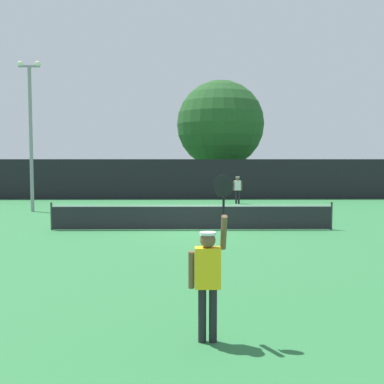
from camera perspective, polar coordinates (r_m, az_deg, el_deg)
ground_plane at (r=17.80m, az=-0.01°, el=-4.72°), size 120.00×120.00×0.00m
tennis_net at (r=17.73m, az=-0.01°, el=-3.08°), size 10.90×0.08×1.07m
perimeter_fence at (r=31.65m, az=-0.29°, el=1.61°), size 33.00×0.12×2.75m
player_serving at (r=6.85m, az=2.05°, el=-9.58°), size 0.68×0.39×2.49m
player_receiving at (r=28.42m, az=5.68°, el=0.61°), size 0.57×0.25×1.67m
tennis_ball at (r=21.66m, az=2.47°, el=-3.07°), size 0.07×0.07×0.07m
light_pole at (r=25.41m, az=-19.41°, el=7.72°), size 1.18×0.28×7.77m
large_tree at (r=37.30m, az=3.55°, el=8.37°), size 6.99×6.99×9.05m
parked_car_near at (r=40.59m, az=-11.97°, el=1.20°), size 2.05×4.26×1.69m
parked_car_mid at (r=40.71m, az=-5.04°, el=1.28°), size 2.13×4.30×1.69m
parked_car_far at (r=39.27m, az=15.26°, el=1.06°), size 2.25×4.35×1.69m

